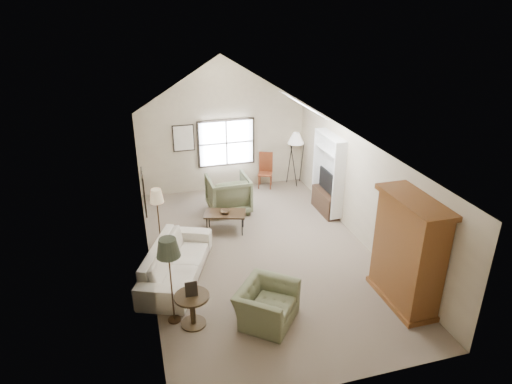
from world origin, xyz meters
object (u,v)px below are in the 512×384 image
object	(u,v)px
armchair_near	(267,304)
side_chair	(265,171)
armoire	(408,252)
armchair_far	(228,194)
side_table	(193,310)
coffee_table	(225,222)
sofa	(176,262)

from	to	relation	value
armchair_near	side_chair	size ratio (longest dim) A/B	1.01
armoire	side_chair	distance (m)	6.20
armchair_near	side_chair	distance (m)	6.21
armchair_far	side_table	bearing A→B (deg)	67.95
coffee_table	side_chair	distance (m)	3.02
sofa	armchair_near	size ratio (longest dim) A/B	2.33
armoire	side_chair	size ratio (longest dim) A/B	2.04
coffee_table	side_table	size ratio (longest dim) A/B	1.59
coffee_table	sofa	bearing A→B (deg)	-130.42
sofa	side_chair	world-z (taller)	side_chair
armchair_near	coffee_table	size ratio (longest dim) A/B	1.07
side_chair	side_table	bearing A→B (deg)	-96.06
sofa	side_table	size ratio (longest dim) A/B	3.99
armchair_near	sofa	bearing A→B (deg)	77.19
sofa	coffee_table	size ratio (longest dim) A/B	2.51
armchair_near	armchair_far	bearing A→B (deg)	35.51
coffee_table	side_chair	world-z (taller)	side_chair
armchair_far	sofa	bearing A→B (deg)	56.44
sofa	side_table	distance (m)	1.60
sofa	armchair_near	xyz separation A→B (m)	(1.42, -1.85, -0.02)
sofa	coffee_table	xyz separation A→B (m)	(1.42, 1.67, -0.11)
coffee_table	armoire	bearing A→B (deg)	-53.42
armchair_far	side_table	xyz separation A→B (m)	(-1.66, -4.40, -0.19)
armoire	side_table	distance (m)	4.15
sofa	armoire	bearing A→B (deg)	-93.12
armchair_far	side_table	size ratio (longest dim) A/B	1.76
armchair_near	coffee_table	world-z (taller)	armchair_near
sofa	side_chair	distance (m)	5.20
side_table	side_chair	size ratio (longest dim) A/B	0.59
sofa	coffee_table	distance (m)	2.20
armoire	coffee_table	distance (m)	4.66
coffee_table	side_table	xyz separation A→B (m)	(-1.32, -3.27, 0.06)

